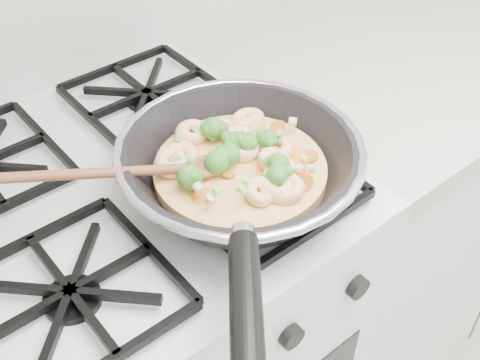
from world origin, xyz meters
TOP-DOWN VIEW (x-y plane):
  - stove at (0.00, 1.70)m, footprint 0.60×0.60m
  - counter_right at (0.80, 1.70)m, footprint 1.00×0.60m
  - skillet at (0.12, 1.56)m, footprint 0.48×0.45m

SIDE VIEW (x-z plane):
  - counter_right at x=0.80m, z-range 0.00..0.90m
  - stove at x=0.00m, z-range 0.00..0.92m
  - skillet at x=0.12m, z-range 0.91..1.01m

